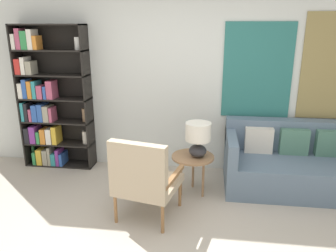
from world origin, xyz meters
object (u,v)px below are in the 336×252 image
object	(u,v)px
bookshelf	(47,103)
table_lamp	(198,137)
armchair	(144,177)
couch	(294,164)
side_table	(193,160)

from	to	relation	value
bookshelf	table_lamp	xyz separation A→B (m)	(2.20, -0.63, -0.19)
armchair	couch	world-z (taller)	armchair
bookshelf	couch	distance (m)	3.51
bookshelf	armchair	xyz separation A→B (m)	(1.67, -1.29, -0.44)
bookshelf	armchair	world-z (taller)	bookshelf
side_table	table_lamp	world-z (taller)	table_lamp
side_table	table_lamp	distance (m)	0.32
armchair	couch	distance (m)	2.05
armchair	couch	size ratio (longest dim) A/B	0.53
couch	side_table	size ratio (longest dim) A/B	3.38
bookshelf	table_lamp	size ratio (longest dim) A/B	4.78
bookshelf	side_table	world-z (taller)	bookshelf
table_lamp	couch	bearing A→B (deg)	16.22
bookshelf	side_table	distance (m)	2.29
side_table	table_lamp	size ratio (longest dim) A/B	1.21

